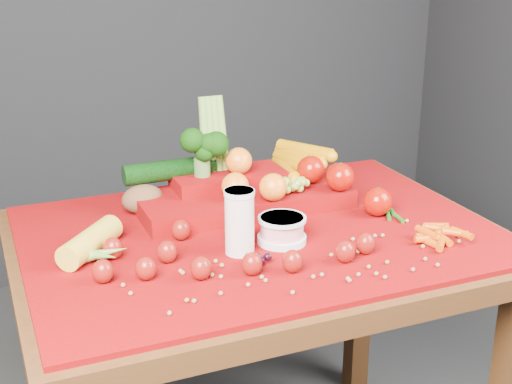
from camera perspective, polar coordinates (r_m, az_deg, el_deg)
name	(u,v)px	position (r m, az deg, el deg)	size (l,w,h in m)	color
table	(259,273)	(1.68, 0.26, -6.48)	(1.10, 0.80, 0.75)	#3B1D0D
red_cloth	(259,233)	(1.64, 0.27, -3.32)	(1.05, 0.75, 0.01)	#7D0404
milk_glass	(239,219)	(1.50, -1.33, -2.21)	(0.07, 0.07, 0.14)	silver
yogurt_bowl	(282,229)	(1.56, 2.09, -2.95)	(0.11, 0.11, 0.06)	silver
strawberry_scatter	(217,254)	(1.46, -3.11, -4.98)	(0.58, 0.28, 0.05)	maroon
dark_grape_cluster	(258,257)	(1.47, 0.16, -5.24)	(0.06, 0.05, 0.03)	black
soybean_scatter	(297,264)	(1.47, 3.31, -5.79)	(0.84, 0.24, 0.01)	olive
corn_ear	(93,251)	(1.52, -12.89, -4.62)	(0.25, 0.26, 0.06)	gold
potato	(143,199)	(1.75, -9.04, -0.56)	(0.10, 0.08, 0.07)	#55331C
baby_carrot_pile	(440,233)	(1.63, 14.48, -3.23)	(0.17, 0.17, 0.03)	#C04606
green_bean_pile	(387,210)	(1.77, 10.44, -1.41)	(0.14, 0.12, 0.01)	#195914
produce_mound	(249,184)	(1.76, -0.53, 0.66)	(0.59, 0.36, 0.27)	#7D0404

